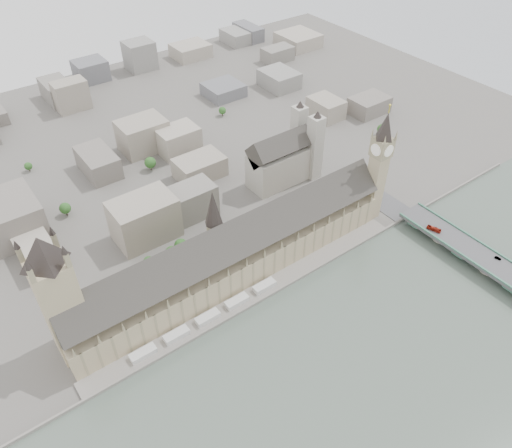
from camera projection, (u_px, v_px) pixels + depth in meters
ground at (248, 290)px, 374.58m from camera, size 900.00×900.00×0.00m
embankment_wall at (260, 301)px, 364.45m from camera, size 600.00×1.50×3.00m
river_terrace at (254, 295)px, 369.35m from camera, size 270.00×15.00×2.00m
terrace_tents at (208, 317)px, 349.68m from camera, size 118.00×7.00×4.00m
palace_of_westminster at (232, 253)px, 371.79m from camera, size 265.00×40.73×55.44m
elizabeth_tower at (380, 160)px, 403.76m from camera, size 17.00×17.00×107.50m
victoria_tower at (57, 293)px, 299.48m from camera, size 30.00×30.00×100.00m
central_tower at (214, 218)px, 348.17m from camera, size 13.00×13.00×48.00m
westminster_bridge at (481, 261)px, 390.85m from camera, size 25.00×325.00×10.25m
westminster_abbey at (285, 158)px, 466.14m from camera, size 68.00×36.00×64.00m
city_skyline_inland at (109, 133)px, 511.63m from camera, size 720.00×360.00×38.00m
park_trees at (194, 244)px, 401.78m from camera, size 110.00×30.00×15.00m
red_bus_north at (434, 229)px, 409.26m from camera, size 6.32×12.00×3.27m
car_silver at (498, 258)px, 384.54m from camera, size 2.99×5.16×1.61m
car_approach at (353, 167)px, 479.20m from camera, size 2.81×5.52×1.53m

